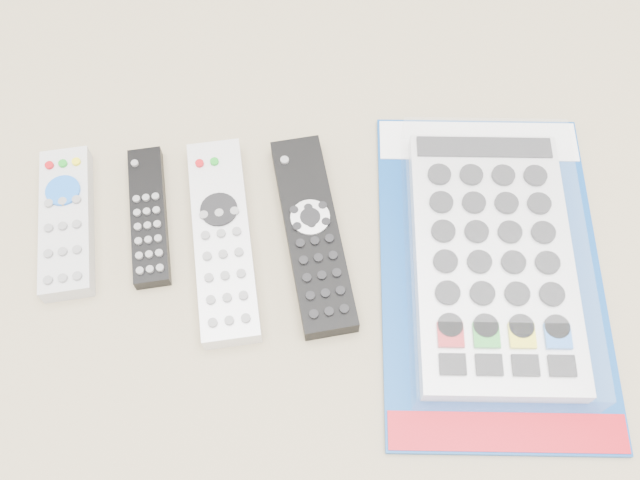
{
  "coord_description": "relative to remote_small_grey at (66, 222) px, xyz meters",
  "views": [
    {
      "loc": [
        0.0,
        -0.3,
        0.65
      ],
      "look_at": [
        0.02,
        0.02,
        0.01
      ],
      "focal_mm": 40.0,
      "sensor_mm": 36.0,
      "label": 1
    }
  ],
  "objects": [
    {
      "name": "remote_small_grey",
      "position": [
        0.0,
        0.0,
        0.0
      ],
      "size": [
        0.07,
        0.17,
        0.03
      ],
      "rotation": [
        0.0,
        0.0,
        0.1
      ],
      "color": "#B0B0B3",
      "rests_on": "ground"
    },
    {
      "name": "remote_slim_black",
      "position": [
        0.08,
        0.0,
        -0.0
      ],
      "size": [
        0.05,
        0.16,
        0.02
      ],
      "rotation": [
        0.0,
        0.0,
        0.1
      ],
      "color": "black",
      "rests_on": "ground"
    },
    {
      "name": "remote_silver_dvd",
      "position": [
        0.16,
        -0.03,
        0.0
      ],
      "size": [
        0.07,
        0.22,
        0.03
      ],
      "rotation": [
        0.0,
        0.0,
        0.09
      ],
      "color": "silver",
      "rests_on": "ground"
    },
    {
      "name": "remote_large_black",
      "position": [
        0.25,
        -0.03,
        -0.0
      ],
      "size": [
        0.08,
        0.22,
        0.02
      ],
      "rotation": [
        0.0,
        0.0,
        0.12
      ],
      "color": "black",
      "rests_on": "ground"
    },
    {
      "name": "jumbo_remote_packaged",
      "position": [
        0.42,
        -0.07,
        0.01
      ],
      "size": [
        0.24,
        0.37,
        0.05
      ],
      "rotation": [
        0.0,
        0.0,
        -0.07
      ],
      "color": "navy",
      "rests_on": "ground"
    }
  ]
}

